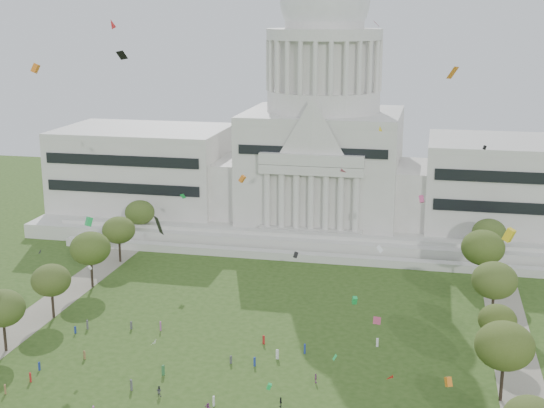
{
  "coord_description": "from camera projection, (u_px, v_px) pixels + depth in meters",
  "views": [
    {
      "loc": [
        31.45,
        -99.97,
        61.28
      ],
      "look_at": [
        0.0,
        45.0,
        24.0
      ],
      "focal_mm": 50.0,
      "sensor_mm": 36.0,
      "label": 1
    }
  ],
  "objects": [
    {
      "name": "capitol",
      "position": [
        322.0,
        153.0,
        218.38
      ],
      "size": [
        160.0,
        64.5,
        91.3
      ],
      "color": "beige",
      "rests_on": "ground"
    },
    {
      "name": "row_tree_l_2",
      "position": [
        2.0,
        308.0,
        139.74
      ],
      "size": [
        8.42,
        8.42,
        11.97
      ],
      "color": "black",
      "rests_on": "ground"
    },
    {
      "name": "row_tree_r_3",
      "position": [
        497.0,
        320.0,
        137.99
      ],
      "size": [
        7.01,
        7.01,
        9.98
      ],
      "color": "black",
      "rests_on": "ground"
    },
    {
      "name": "row_tree_l_3",
      "position": [
        51.0,
        280.0,
        155.36
      ],
      "size": [
        8.12,
        8.12,
        11.55
      ],
      "color": "black",
      "rests_on": "ground"
    },
    {
      "name": "distant_crowd",
      "position": [
        169.0,
        366.0,
        133.83
      ],
      "size": [
        59.41,
        40.68,
        1.91
      ],
      "color": "navy",
      "rests_on": "ground"
    },
    {
      "name": "row_tree_l_5",
      "position": [
        119.0,
        230.0,
        190.7
      ],
      "size": [
        8.33,
        8.33,
        11.85
      ],
      "color": "black",
      "rests_on": "ground"
    },
    {
      "name": "row_tree_r_4",
      "position": [
        495.0,
        280.0,
        152.12
      ],
      "size": [
        9.19,
        9.19,
        13.06
      ],
      "color": "black",
      "rests_on": "ground"
    },
    {
      "name": "path_right",
      "position": [
        517.0,
        368.0,
        134.72
      ],
      "size": [
        8.0,
        160.0,
        0.04
      ],
      "primitive_type": "cube",
      "color": "gray",
      "rests_on": "ground"
    },
    {
      "name": "person_4",
      "position": [
        281.0,
        402.0,
        121.4
      ],
      "size": [
        0.89,
        1.12,
        1.69
      ],
      "primitive_type": "imported",
      "rotation": [
        0.0,
        0.0,
        5.11
      ],
      "color": "#26262B",
      "rests_on": "ground"
    },
    {
      "name": "row_tree_r_5",
      "position": [
        483.0,
        248.0,
        171.32
      ],
      "size": [
        9.82,
        9.82,
        13.96
      ],
      "color": "black",
      "rests_on": "ground"
    },
    {
      "name": "kite_swarm",
      "position": [
        225.0,
        226.0,
        117.26
      ],
      "size": [
        76.79,
        100.5,
        57.26
      ],
      "color": "black",
      "rests_on": "ground"
    },
    {
      "name": "row_tree_l_4",
      "position": [
        90.0,
        248.0,
        172.61
      ],
      "size": [
        9.29,
        9.29,
        13.21
      ],
      "color": "black",
      "rests_on": "ground"
    },
    {
      "name": "person_8",
      "position": [
        159.0,
        391.0,
        124.78
      ],
      "size": [
        0.96,
        0.69,
        1.8
      ],
      "primitive_type": "imported",
      "rotation": [
        0.0,
        0.0,
        2.96
      ],
      "color": "#4C4C51",
      "rests_on": "ground"
    },
    {
      "name": "person_10",
      "position": [
        316.0,
        378.0,
        129.26
      ],
      "size": [
        0.69,
        1.07,
        1.71
      ],
      "primitive_type": "imported",
      "rotation": [
        0.0,
        0.0,
        1.71
      ],
      "color": "#994C8C",
      "rests_on": "ground"
    },
    {
      "name": "path_left",
      "position": [
        27.0,
        323.0,
        154.45
      ],
      "size": [
        8.0,
        160.0,
        0.04
      ],
      "primitive_type": "cube",
      "color": "gray",
      "rests_on": "ground"
    },
    {
      "name": "row_tree_r_2",
      "position": [
        505.0,
        346.0,
        121.25
      ],
      "size": [
        9.55,
        9.55,
        13.58
      ],
      "color": "black",
      "rests_on": "ground"
    },
    {
      "name": "row_tree_r_6",
      "position": [
        489.0,
        233.0,
        188.16
      ],
      "size": [
        8.42,
        8.42,
        11.97
      ],
      "color": "black",
      "rests_on": "ground"
    },
    {
      "name": "person_5",
      "position": [
        208.0,
        408.0,
        119.52
      ],
      "size": [
        1.7,
        1.24,
        1.71
      ],
      "primitive_type": "imported",
      "rotation": [
        0.0,
        0.0,
        2.7
      ],
      "color": "#994C8C",
      "rests_on": "ground"
    },
    {
      "name": "row_tree_l_6",
      "position": [
        140.0,
        212.0,
        208.26
      ],
      "size": [
        8.19,
        8.19,
        11.64
      ],
      "color": "black",
      "rests_on": "ground"
    }
  ]
}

